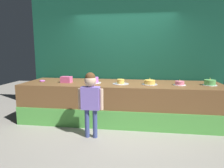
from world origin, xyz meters
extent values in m
plane|color=gray|center=(0.00, 0.00, 0.00)|extent=(12.00, 12.00, 0.00)
cube|color=brown|center=(0.00, 0.62, 0.43)|extent=(4.40, 1.23, 0.86)
cube|color=#59B24C|center=(0.00, -0.01, 0.19)|extent=(4.40, 0.02, 0.39)
cube|color=#144C38|center=(0.00, 1.33, 1.57)|extent=(4.83, 0.08, 3.14)
cylinder|color=#3F4C8C|center=(-0.52, -0.42, 0.27)|extent=(0.08, 0.08, 0.53)
cylinder|color=#3F4C8C|center=(-0.38, -0.42, 0.27)|extent=(0.08, 0.08, 0.53)
cube|color=#8C72D8|center=(-0.45, -0.42, 0.74)|extent=(0.33, 0.15, 0.42)
cylinder|color=beige|center=(-0.65, -0.42, 0.73)|extent=(0.07, 0.07, 0.38)
cylinder|color=beige|center=(-0.25, -0.42, 0.73)|extent=(0.07, 0.07, 0.38)
sphere|color=beige|center=(-0.45, -0.42, 1.06)|extent=(0.21, 0.21, 0.21)
sphere|color=brown|center=(-0.45, -0.42, 1.11)|extent=(0.18, 0.18, 0.18)
cube|color=#E95E99|center=(-1.25, 0.50, 0.93)|extent=(0.26, 0.18, 0.14)
torus|color=#CC66D8|center=(-1.87, 0.57, 0.88)|extent=(0.13, 0.13, 0.03)
cylinder|color=silver|center=(-0.62, 0.54, 0.87)|extent=(0.35, 0.35, 0.01)
cylinder|color=#CC66D8|center=(-0.62, 0.54, 0.93)|extent=(0.23, 0.23, 0.12)
cylinder|color=silver|center=(0.00, 0.48, 0.87)|extent=(0.35, 0.35, 0.01)
cylinder|color=#F2BF4C|center=(0.00, 0.48, 0.92)|extent=(0.16, 0.16, 0.09)
cylinder|color=silver|center=(0.62, 0.50, 0.87)|extent=(0.33, 0.33, 0.01)
cylinder|color=#F2BF4C|center=(0.62, 0.50, 0.92)|extent=(0.23, 0.23, 0.09)
cone|color=#F2E566|center=(0.62, 0.50, 0.99)|extent=(0.02, 0.02, 0.06)
cylinder|color=white|center=(1.25, 0.51, 0.87)|extent=(0.27, 0.27, 0.01)
cylinder|color=pink|center=(1.25, 0.51, 0.91)|extent=(0.19, 0.19, 0.08)
cone|color=#F2E566|center=(1.25, 0.51, 0.97)|extent=(0.02, 0.02, 0.05)
cylinder|color=silver|center=(1.87, 0.58, 0.87)|extent=(0.29, 0.29, 0.01)
cylinder|color=#59B259|center=(1.87, 0.58, 0.93)|extent=(0.22, 0.22, 0.11)
cone|color=#F2E566|center=(1.87, 0.58, 1.01)|extent=(0.02, 0.02, 0.05)
camera|label=1|loc=(0.44, -3.87, 1.58)|focal=32.51mm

